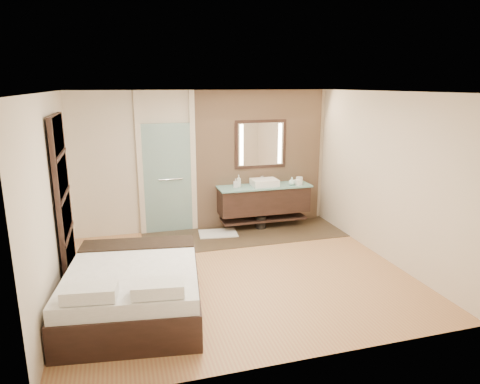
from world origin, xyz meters
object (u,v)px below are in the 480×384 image
object	(u,v)px
mirror_unit	(261,144)
bed	(134,289)
waste_bin	(261,222)
vanity	(264,199)

from	to	relation	value
mirror_unit	bed	distance (m)	4.16
bed	waste_bin	distance (m)	3.66
mirror_unit	waste_bin	distance (m)	1.55
vanity	mirror_unit	bearing A→B (deg)	90.00
mirror_unit	waste_bin	xyz separation A→B (m)	(-0.08, -0.31, -1.52)
vanity	waste_bin	distance (m)	0.46
waste_bin	vanity	bearing A→B (deg)	38.99
vanity	mirror_unit	world-z (taller)	mirror_unit
vanity	waste_bin	world-z (taller)	vanity
vanity	bed	bearing A→B (deg)	-134.64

